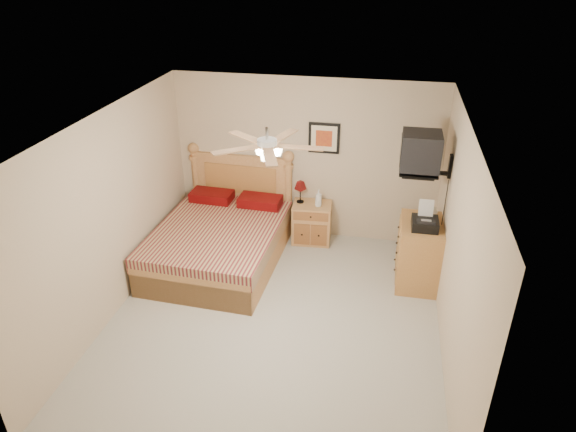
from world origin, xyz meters
name	(u,v)px	position (x,y,z in m)	size (l,w,h in m)	color
floor	(274,319)	(0.00, 0.00, 0.00)	(4.50, 4.50, 0.00)	#A6A295
ceiling	(271,125)	(0.00, 0.00, 2.50)	(4.00, 4.50, 0.04)	white
wall_back	(306,160)	(0.00, 2.25, 1.25)	(4.00, 0.04, 2.50)	#C1AB8E
wall_front	(207,378)	(0.00, -2.25, 1.25)	(4.00, 0.04, 2.50)	#C1AB8E
wall_left	(110,216)	(-2.00, 0.00, 1.25)	(0.04, 4.50, 2.50)	#C1AB8E
wall_right	(456,250)	(2.00, 0.00, 1.25)	(0.04, 4.50, 2.50)	#C1AB8E
bed	(217,220)	(-1.07, 1.12, 0.70)	(1.65, 2.17, 1.41)	#B37740
nightstand	(312,223)	(0.15, 2.00, 0.32)	(0.58, 0.44, 0.63)	#AE764A
table_lamp	(300,192)	(-0.04, 2.05, 0.81)	(0.19, 0.19, 0.35)	#5D0D0D
lotion_bottle	(318,198)	(0.25, 1.96, 0.77)	(0.10, 0.10, 0.27)	white
framed_picture	(324,138)	(0.27, 2.23, 1.62)	(0.46, 0.04, 0.46)	black
dresser	(419,253)	(1.73, 1.18, 0.46)	(0.54, 0.78, 0.92)	#AA6E36
fax_machine	(426,216)	(1.74, 1.04, 1.09)	(0.33, 0.35, 0.35)	black
magazine_lower	(421,212)	(1.72, 1.47, 0.93)	(0.19, 0.25, 0.02)	beige
magazine_upper	(422,210)	(1.72, 1.49, 0.95)	(0.19, 0.27, 0.02)	gray
wall_tv	(433,155)	(1.75, 1.34, 1.81)	(0.56, 0.46, 0.58)	black
ceiling_fan	(267,145)	(0.00, -0.20, 2.36)	(1.14, 1.14, 0.28)	white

